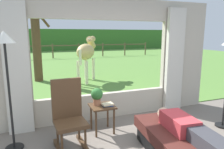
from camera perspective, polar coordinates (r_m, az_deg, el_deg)
back_wall_with_window at (r=4.41m, az=-2.13°, el=3.61°), size 5.20×0.12×2.55m
curtain_panel_left at (r=4.06m, az=-24.65°, el=1.27°), size 0.44×0.10×2.40m
curtain_panel_right at (r=5.09m, az=16.76°, el=3.58°), size 0.44×0.10×2.40m
outdoor_pasture_lawn at (r=15.22m, az=-15.40°, el=3.76°), size 36.00×21.68×0.02m
distant_hill_ridge at (r=24.93m, az=-17.80°, el=9.03°), size 36.00×2.00×2.40m
recliner_sofa at (r=3.34m, az=19.25°, el=-18.23°), size 1.06×1.78×0.42m
reclining_person at (r=3.17m, az=20.19°, el=-13.78°), size 0.40×1.44×0.22m
rocking_chair at (r=3.45m, az=-11.78°, el=-10.82°), size 0.51×0.71×1.12m
side_table at (r=3.92m, az=-2.71°, el=-9.76°), size 0.44×0.44×0.52m
potted_plant at (r=3.87m, az=-4.16°, el=-5.76°), size 0.22×0.22×0.32m
book_stack at (r=3.85m, az=-1.22°, el=-8.23°), size 0.21×0.18×0.05m
floor_lamp_left at (r=3.46m, az=-27.18°, el=4.70°), size 0.32×0.32×1.87m
horse at (r=8.01m, az=-7.02°, el=6.16°), size 1.28×1.70×1.73m
pasture_tree at (r=8.45m, az=-19.96°, el=8.74°), size 1.01×1.27×3.39m
pasture_fence_line at (r=16.46m, az=-15.99°, el=6.81°), size 16.10×0.10×1.10m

